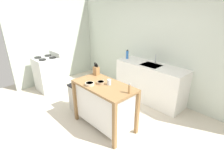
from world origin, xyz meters
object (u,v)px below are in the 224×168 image
Objects in this scene: pepper_grinder at (129,89)px; bowl_ceramic_small at (101,83)px; stove at (48,74)px; kitchen_island at (104,104)px; drinking_cup at (109,82)px; trash_bin at (78,98)px; knife_block at (96,70)px; bowl_stoneware_deep at (90,84)px; bottle_hand_soap at (127,55)px; sink_faucet at (156,59)px.

bowl_ceramic_small is at bearing -171.64° from pepper_grinder.
bowl_ceramic_small is 0.14× the size of stove.
drinking_cup is (0.07, 0.06, 0.45)m from kitchen_island.
pepper_grinder is at bearing 8.36° from bowl_ceramic_small.
bowl_ceramic_small is at bearing 3.20° from trash_bin.
knife_block is 2.47× the size of drinking_cup.
stove is (-2.16, 0.17, -0.45)m from bowl_stoneware_deep.
kitchen_island is 1.77m from bottle_hand_soap.
trash_bin is (-1.37, -0.13, -0.66)m from pepper_grinder.
bottle_hand_soap is at bearing 103.52° from knife_block.
drinking_cup is at bearing 42.70° from kitchen_island.
bottle_hand_soap is (-0.85, 1.43, 0.08)m from drinking_cup.
knife_block reaches higher than stove.
kitchen_island is 1.89× the size of trash_bin.
kitchen_island is 5.42× the size of sink_faucet.
stove is (-1.54, -1.52, -0.56)m from bottle_hand_soap.
knife_block is 1.10× the size of bottle_hand_soap.
stove is (-1.49, 0.03, 0.15)m from trash_bin.
stove is (-1.85, -0.24, -0.52)m from knife_block.
knife_block is 1.93m from stove.
knife_block reaches higher than trash_bin.
bowl_ceramic_small reaches higher than kitchen_island.
knife_block is 1.02m from pepper_grinder.
drinking_cup is (0.14, 0.08, 0.03)m from bowl_ceramic_small.
bowl_ceramic_small is at bearing -91.18° from sink_faucet.
bowl_ceramic_small is 1.67m from bottle_hand_soap.
knife_block reaches higher than bowl_ceramic_small.
bowl_stoneware_deep is at bearing -52.17° from knife_block.
bottle_hand_soap reaches higher than drinking_cup.
bowl_stoneware_deep is at bearing -131.01° from drinking_cup.
sink_faucet is (0.80, 1.72, 0.71)m from trash_bin.
knife_block is 0.47m from bowl_ceramic_small.
knife_block is 1.76× the size of bowl_ceramic_small.
kitchen_island is 6.83× the size of pepper_grinder.
drinking_cup is 0.58× the size of pepper_grinder.
pepper_grinder is at bearing -7.72° from knife_block.
kitchen_island is 1.74m from sink_faucet.
pepper_grinder reaches higher than bowl_stoneware_deep.
sink_faucet is 0.21× the size of stove.
bowl_ceramic_small is 1.40× the size of drinking_cup.
kitchen_island is at bearing -62.28° from bottle_hand_soap.
knife_block is 0.52m from bowl_stoneware_deep.
bowl_ceramic_small is 0.23× the size of trash_bin.
bowl_ceramic_small is 0.97m from trash_bin.
kitchen_island is at bearing -24.03° from knife_block.
trash_bin is 2.02m from sink_faucet.
trash_bin is 2.74× the size of bottle_hand_soap.
bowl_ceramic_small is at bearing -151.15° from drinking_cup.
kitchen_island is 0.71m from knife_block.
drinking_cup is 0.44× the size of bottle_hand_soap.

